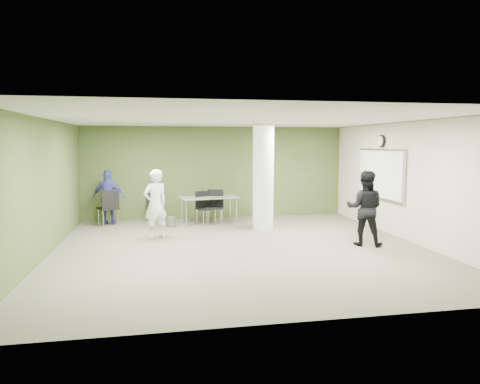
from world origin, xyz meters
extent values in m
plane|color=#525341|center=(0.00, 0.00, 0.00)|extent=(8.00, 8.00, 0.00)
plane|color=white|center=(0.00, 0.00, 2.80)|extent=(8.00, 8.00, 0.00)
cube|color=#475126|center=(0.00, 4.00, 1.40)|extent=(8.00, 2.80, 0.02)
cube|color=#475126|center=(-4.00, 0.00, 1.40)|extent=(0.02, 8.00, 2.80)
cube|color=beige|center=(4.00, 0.00, 1.40)|extent=(0.02, 8.00, 2.80)
cylinder|color=silver|center=(1.00, 2.00, 1.40)|extent=(0.56, 0.56, 2.80)
cube|color=silver|center=(3.93, 1.20, 1.50)|extent=(0.04, 2.30, 1.30)
cube|color=white|center=(3.91, 1.20, 1.50)|extent=(0.02, 2.20, 1.20)
cylinder|color=black|center=(3.93, 1.20, 2.35)|extent=(0.05, 0.32, 0.32)
cylinder|color=white|center=(3.90, 1.20, 2.35)|extent=(0.02, 0.26, 0.26)
cube|color=gray|center=(-0.34, 3.05, 0.75)|extent=(1.72, 0.96, 0.04)
cylinder|color=silver|center=(-1.02, 2.65, 0.37)|extent=(0.04, 0.04, 0.73)
cylinder|color=silver|center=(0.43, 2.89, 0.37)|extent=(0.04, 0.04, 0.73)
cylinder|color=silver|center=(-1.11, 3.21, 0.37)|extent=(0.04, 0.04, 0.73)
cylinder|color=silver|center=(0.34, 3.45, 0.37)|extent=(0.04, 0.04, 0.73)
cylinder|color=#20571D|center=(-0.51, 3.30, 0.90)|extent=(0.07, 0.07, 0.25)
cylinder|color=#B2B2B7|center=(-0.08, 3.30, 0.86)|extent=(0.06, 0.06, 0.18)
cylinder|color=#4C4C4C|center=(-1.43, 2.69, 0.14)|extent=(0.24, 0.24, 0.28)
cube|color=black|center=(-3.15, 3.19, 0.49)|extent=(0.67, 0.67, 0.05)
cube|color=black|center=(-3.06, 2.98, 0.76)|extent=(0.46, 0.24, 0.49)
cylinder|color=silver|center=(-3.05, 3.46, 0.23)|extent=(0.02, 0.02, 0.47)
cylinder|color=silver|center=(-3.43, 3.29, 0.23)|extent=(0.02, 0.02, 0.47)
cylinder|color=silver|center=(-2.88, 3.09, 0.23)|extent=(0.02, 0.02, 0.47)
cylinder|color=silver|center=(-3.25, 2.91, 0.23)|extent=(0.02, 0.02, 0.47)
cube|color=black|center=(-1.93, 3.65, 0.43)|extent=(0.47, 0.47, 0.05)
cube|color=black|center=(-1.92, 3.45, 0.67)|extent=(0.42, 0.06, 0.43)
cylinder|color=silver|center=(-1.76, 3.84, 0.21)|extent=(0.02, 0.02, 0.41)
cylinder|color=silver|center=(-2.12, 3.82, 0.21)|extent=(0.02, 0.02, 0.41)
cylinder|color=silver|center=(-1.74, 3.48, 0.21)|extent=(0.02, 0.02, 0.41)
cylinder|color=silver|center=(-2.10, 3.46, 0.21)|extent=(0.02, 0.02, 0.41)
cube|color=black|center=(-0.44, 2.89, 0.46)|extent=(0.61, 0.61, 0.05)
cube|color=black|center=(-0.52, 3.09, 0.71)|extent=(0.43, 0.21, 0.46)
cylinder|color=silver|center=(-0.54, 2.64, 0.22)|extent=(0.02, 0.02, 0.44)
cylinder|color=silver|center=(-0.19, 2.79, 0.22)|extent=(0.02, 0.02, 0.44)
cylinder|color=silver|center=(-0.69, 3.00, 0.22)|extent=(0.02, 0.02, 0.44)
cylinder|color=silver|center=(-0.34, 3.15, 0.22)|extent=(0.02, 0.02, 0.44)
cube|color=black|center=(-0.19, 2.92, 0.47)|extent=(0.58, 0.58, 0.05)
cube|color=black|center=(-0.14, 3.14, 0.73)|extent=(0.46, 0.15, 0.47)
cylinder|color=silver|center=(-0.43, 2.78, 0.23)|extent=(0.02, 0.02, 0.45)
cylinder|color=silver|center=(-0.05, 2.68, 0.23)|extent=(0.02, 0.02, 0.45)
cylinder|color=silver|center=(-0.34, 3.16, 0.23)|extent=(0.02, 0.02, 0.45)
cylinder|color=silver|center=(0.05, 3.07, 0.23)|extent=(0.02, 0.02, 0.45)
imported|color=white|center=(-1.82, 1.37, 0.83)|extent=(0.73, 0.65, 1.67)
imported|color=black|center=(2.81, -0.24, 0.84)|extent=(1.02, 0.95, 1.68)
imported|color=#3E419A|center=(-3.15, 3.40, 0.77)|extent=(0.95, 0.51, 1.55)
camera|label=1|loc=(-1.66, -9.05, 2.28)|focal=32.00mm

